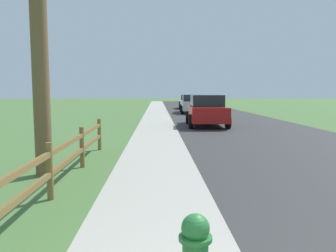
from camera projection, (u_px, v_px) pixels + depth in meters
ground_plane at (169, 114)px, 26.25m from camera, size 120.00×120.00×0.00m
road_asphalt at (209, 113)px, 28.35m from camera, size 7.00×66.00×0.01m
curb_concrete at (133, 113)px, 28.14m from camera, size 6.00×66.00×0.01m
grass_verge at (116, 113)px, 28.09m from camera, size 5.00×66.00×0.00m
rail_fence at (50, 167)px, 5.53m from camera, size 0.11×9.67×0.99m
parked_suv_red at (207, 111)px, 17.50m from camera, size 2.16×4.30×1.64m
parked_car_silver at (192, 104)px, 28.09m from camera, size 2.19×4.75×1.55m
parked_car_white at (189, 102)px, 35.33m from camera, size 2.35×4.96×1.46m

